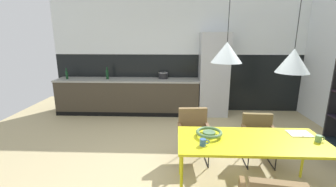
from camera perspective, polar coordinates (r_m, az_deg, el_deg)
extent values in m
plane|color=tan|center=(3.56, 3.17, -19.24)|extent=(8.46, 8.46, 0.00)
cube|color=black|center=(6.15, 2.87, 2.77)|extent=(6.50, 0.12, 1.48)
cube|color=silver|center=(6.03, 3.05, 16.71)|extent=(6.50, 0.12, 1.48)
cube|color=#3C3428|center=(6.00, -9.84, -0.82)|extent=(3.57, 0.60, 0.85)
cube|color=#97988F|center=(5.91, -10.02, 3.34)|extent=(3.60, 0.63, 0.04)
cube|color=black|center=(5.83, -10.30, -5.15)|extent=(3.57, 0.01, 0.10)
cube|color=#ADAFB2|center=(5.82, 11.20, 4.60)|extent=(0.70, 0.60, 2.03)
cube|color=yellow|center=(3.03, 20.00, -10.99)|extent=(1.79, 0.78, 0.03)
cylinder|color=yellow|center=(3.37, 3.12, -14.38)|extent=(0.04, 0.04, 0.70)
cylinder|color=gold|center=(3.81, 30.57, -12.96)|extent=(0.04, 0.04, 0.70)
cylinder|color=#D2C915|center=(2.77, 3.33, -21.33)|extent=(0.04, 0.04, 0.70)
cube|color=brown|center=(3.67, 6.49, -10.64)|extent=(0.51, 0.50, 0.06)
cube|color=brown|center=(3.77, 6.14, -6.34)|extent=(0.46, 0.11, 0.38)
cube|color=brown|center=(3.67, 9.98, -9.08)|extent=(0.08, 0.42, 0.14)
cube|color=brown|center=(3.61, 3.03, -9.31)|extent=(0.08, 0.42, 0.14)
cylinder|color=black|center=(3.64, 10.07, -15.00)|extent=(0.02, 0.02, 0.39)
cylinder|color=black|center=(3.58, 3.57, -15.31)|extent=(0.02, 0.02, 0.39)
cylinder|color=black|center=(3.97, 8.91, -12.35)|extent=(0.02, 0.02, 0.39)
cylinder|color=black|center=(3.92, 3.02, -12.58)|extent=(0.02, 0.02, 0.39)
cylinder|color=black|center=(3.90, 9.34, -16.07)|extent=(0.05, 0.41, 0.02)
cylinder|color=black|center=(3.84, 3.24, -16.36)|extent=(0.05, 0.41, 0.02)
cube|color=brown|center=(3.87, 21.79, -10.52)|extent=(0.49, 0.47, 0.06)
cube|color=brown|center=(3.98, 21.19, -6.84)|extent=(0.46, 0.09, 0.32)
cube|color=brown|center=(3.91, 25.03, -9.04)|extent=(0.06, 0.42, 0.14)
cube|color=brown|center=(3.77, 18.71, -9.25)|extent=(0.06, 0.42, 0.14)
cylinder|color=black|center=(3.87, 25.25, -14.49)|extent=(0.02, 0.02, 0.38)
cylinder|color=black|center=(3.75, 19.35, -14.87)|extent=(0.02, 0.02, 0.38)
cylinder|color=black|center=(4.19, 23.39, -12.07)|extent=(0.02, 0.02, 0.38)
cylinder|color=black|center=(4.07, 17.95, -12.32)|extent=(0.02, 0.02, 0.38)
cylinder|color=black|center=(4.11, 24.01, -15.48)|extent=(0.03, 0.41, 0.02)
cylinder|color=black|center=(3.99, 18.41, -15.85)|extent=(0.03, 0.41, 0.02)
cylinder|color=#4C704C|center=(2.98, 10.14, -9.83)|extent=(0.16, 0.16, 0.06)
torus|color=#4F7345|center=(2.97, 10.16, -9.47)|extent=(0.33, 0.33, 0.04)
cube|color=white|center=(3.41, 28.73, -8.69)|extent=(0.14, 0.21, 0.01)
cube|color=white|center=(3.48, 30.79, -8.55)|extent=(0.14, 0.21, 0.01)
cube|color=beige|center=(3.44, 29.78, -8.50)|extent=(0.01, 0.21, 0.00)
cylinder|color=#5B8456|center=(3.31, 33.24, -9.32)|extent=(0.07, 0.07, 0.08)
torus|color=#5B8456|center=(3.34, 33.95, -9.19)|extent=(0.06, 0.01, 0.06)
cylinder|color=#335B93|center=(2.73, 8.61, -11.85)|extent=(0.07, 0.07, 0.08)
torus|color=#335B93|center=(2.73, 9.65, -11.76)|extent=(0.06, 0.01, 0.06)
cylinder|color=black|center=(5.89, -1.19, 4.43)|extent=(0.24, 0.24, 0.14)
cylinder|color=gray|center=(5.88, -1.19, 5.17)|extent=(0.25, 0.25, 0.01)
sphere|color=black|center=(5.88, -1.19, 5.35)|extent=(0.02, 0.02, 0.02)
cylinder|color=#0F3319|center=(5.99, -14.83, 4.59)|extent=(0.07, 0.07, 0.24)
cylinder|color=#0F3319|center=(5.97, -14.92, 6.06)|extent=(0.03, 0.03, 0.07)
cylinder|color=#0F3319|center=(6.35, -23.79, 4.19)|extent=(0.06, 0.06, 0.20)
cylinder|color=#0F3319|center=(6.33, -23.92, 5.43)|extent=(0.03, 0.03, 0.09)
cone|color=silver|center=(2.71, 14.35, 9.83)|extent=(0.35, 0.35, 0.23)
cone|color=silver|center=(2.89, 28.62, 7.11)|extent=(0.36, 0.36, 0.26)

